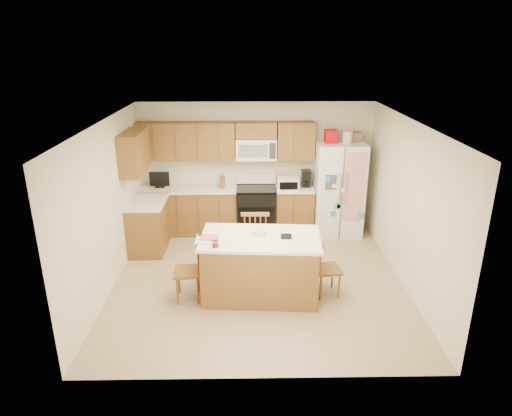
{
  "coord_description": "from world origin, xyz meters",
  "views": [
    {
      "loc": [
        -0.15,
        -6.41,
        3.6
      ],
      "look_at": [
        -0.03,
        0.35,
        1.09
      ],
      "focal_mm": 32.0,
      "sensor_mm": 36.0,
      "label": 1
    }
  ],
  "objects_px": {
    "island": "(260,266)",
    "windsor_chair_back": "(255,242)",
    "windsor_chair_left": "(189,271)",
    "refrigerator": "(338,188)",
    "windsor_chair_right": "(326,269)",
    "stove": "(256,209)"
  },
  "relations": [
    {
      "from": "refrigerator",
      "to": "windsor_chair_back",
      "type": "xyz_separation_m",
      "value": [
        -1.62,
        -1.53,
        -0.41
      ]
    },
    {
      "from": "refrigerator",
      "to": "island",
      "type": "height_order",
      "value": "refrigerator"
    },
    {
      "from": "refrigerator",
      "to": "windsor_chair_back",
      "type": "relative_size",
      "value": 1.9
    },
    {
      "from": "windsor_chair_left",
      "to": "windsor_chair_right",
      "type": "relative_size",
      "value": 1.05
    },
    {
      "from": "windsor_chair_back",
      "to": "windsor_chair_right",
      "type": "height_order",
      "value": "windsor_chair_back"
    },
    {
      "from": "windsor_chair_right",
      "to": "windsor_chair_left",
      "type": "bearing_deg",
      "value": -177.96
    },
    {
      "from": "stove",
      "to": "refrigerator",
      "type": "distance_m",
      "value": 1.63
    },
    {
      "from": "windsor_chair_left",
      "to": "windsor_chair_back",
      "type": "xyz_separation_m",
      "value": [
        0.97,
        0.86,
        0.06
      ]
    },
    {
      "from": "windsor_chair_left",
      "to": "windsor_chair_back",
      "type": "bearing_deg",
      "value": 41.65
    },
    {
      "from": "windsor_chair_left",
      "to": "windsor_chair_back",
      "type": "distance_m",
      "value": 1.3
    },
    {
      "from": "island",
      "to": "windsor_chair_right",
      "type": "relative_size",
      "value": 2.01
    },
    {
      "from": "windsor_chair_left",
      "to": "windsor_chair_right",
      "type": "distance_m",
      "value": 2.0
    },
    {
      "from": "island",
      "to": "windsor_chair_back",
      "type": "distance_m",
      "value": 0.79
    },
    {
      "from": "refrigerator",
      "to": "windsor_chair_left",
      "type": "bearing_deg",
      "value": -137.22
    },
    {
      "from": "island",
      "to": "windsor_chair_right",
      "type": "xyz_separation_m",
      "value": [
        0.97,
        -0.01,
        -0.05
      ]
    },
    {
      "from": "stove",
      "to": "windsor_chair_right",
      "type": "height_order",
      "value": "stove"
    },
    {
      "from": "island",
      "to": "windsor_chair_left",
      "type": "xyz_separation_m",
      "value": [
        -1.03,
        -0.08,
        -0.03
      ]
    },
    {
      "from": "windsor_chair_right",
      "to": "stove",
      "type": "bearing_deg",
      "value": 112.46
    },
    {
      "from": "refrigerator",
      "to": "island",
      "type": "relative_size",
      "value": 1.13
    },
    {
      "from": "stove",
      "to": "windsor_chair_right",
      "type": "bearing_deg",
      "value": -67.54
    },
    {
      "from": "refrigerator",
      "to": "windsor_chair_right",
      "type": "height_order",
      "value": "refrigerator"
    },
    {
      "from": "windsor_chair_back",
      "to": "windsor_chair_right",
      "type": "distance_m",
      "value": 1.3
    }
  ]
}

